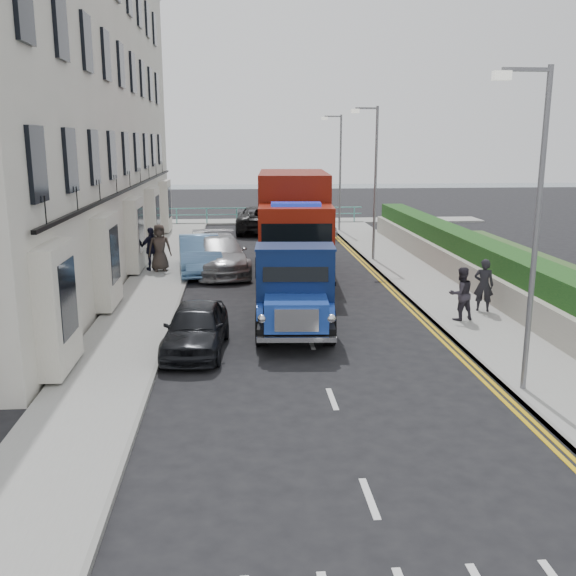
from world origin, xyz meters
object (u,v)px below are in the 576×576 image
object	(u,v)px
lamp_near	(532,215)
lamp_far	(338,166)
lamp_mid	(373,175)
pedestrian_east_near	(484,285)
bedford_lorry	(295,295)
red_lorry	(294,222)
parked_car_front	(196,327)

from	to	relation	value
lamp_near	lamp_far	bearing A→B (deg)	90.00
lamp_mid	pedestrian_east_near	xyz separation A→B (m)	(1.71, -9.44, -3.02)
bedford_lorry	lamp_near	bearing A→B (deg)	-42.29
lamp_far	bedford_lorry	size ratio (longest dim) A/B	1.24
pedestrian_east_near	bedford_lorry	bearing A→B (deg)	38.51
lamp_far	bedford_lorry	world-z (taller)	lamp_far
lamp_mid	lamp_far	xyz separation A→B (m)	(0.00, 10.00, 0.00)
lamp_near	pedestrian_east_near	xyz separation A→B (m)	(1.71, 6.56, -3.02)
lamp_mid	red_lorry	size ratio (longest dim) A/B	0.85
lamp_far	bedford_lorry	distance (m)	21.90
pedestrian_east_near	lamp_far	bearing A→B (deg)	-62.41
lamp_mid	bedford_lorry	bearing A→B (deg)	-112.14
parked_car_front	pedestrian_east_near	world-z (taller)	pedestrian_east_near
lamp_mid	pedestrian_east_near	bearing A→B (deg)	-79.72
bedford_lorry	pedestrian_east_near	world-z (taller)	bedford_lorry
lamp_far	red_lorry	size ratio (longest dim) A/B	0.85
lamp_near	bedford_lorry	xyz separation A→B (m)	(-4.57, 4.77, -2.79)
lamp_mid	lamp_far	bearing A→B (deg)	90.00
pedestrian_east_near	lamp_mid	bearing A→B (deg)	-57.16
lamp_far	lamp_mid	bearing A→B (deg)	-90.00
bedford_lorry	pedestrian_east_near	xyz separation A→B (m)	(6.28, 1.80, -0.23)
parked_car_front	red_lorry	bearing A→B (deg)	74.46
lamp_near	pedestrian_east_near	bearing A→B (deg)	75.39
bedford_lorry	red_lorry	size ratio (longest dim) A/B	0.69
lamp_near	bedford_lorry	size ratio (longest dim) A/B	1.24
bedford_lorry	red_lorry	xyz separation A→B (m)	(0.71, 8.39, 1.05)
red_lorry	parked_car_front	size ratio (longest dim) A/B	2.13
lamp_near	red_lorry	distance (m)	13.82
bedford_lorry	parked_car_front	bearing A→B (deg)	-152.52
lamp_near	lamp_mid	xyz separation A→B (m)	(0.00, 16.00, 0.00)
red_lorry	parked_car_front	world-z (taller)	red_lorry
parked_car_front	lamp_mid	bearing A→B (deg)	63.83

